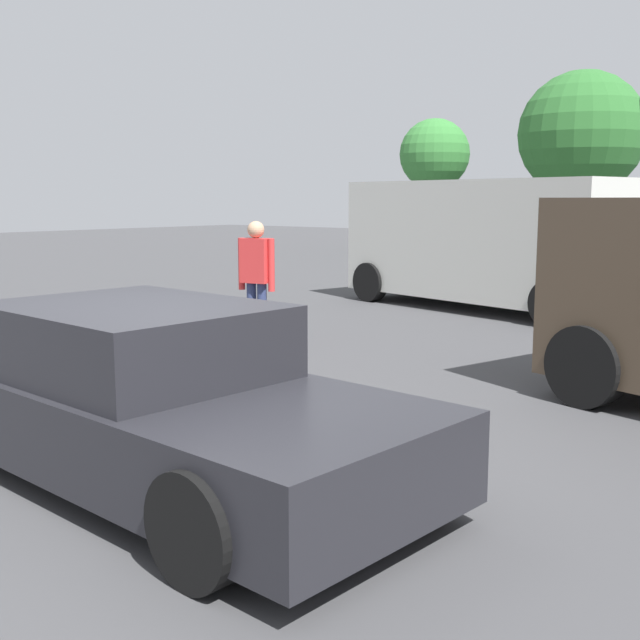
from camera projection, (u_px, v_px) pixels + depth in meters
ground_plane at (162, 472)px, 5.77m from camera, size 80.00×80.00×0.00m
sedan_foreground at (142, 397)px, 5.65m from camera, size 4.70×2.06×1.24m
van_white at (488, 240)px, 14.24m from camera, size 5.68×3.18×2.31m
pedestrian at (256, 271)px, 10.72m from camera, size 0.56×0.31×1.69m
tree_back_center at (581, 135)px, 26.59m from camera, size 4.23×4.23×6.27m
tree_back_right at (435, 155)px, 29.54m from camera, size 2.63×2.63×4.97m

